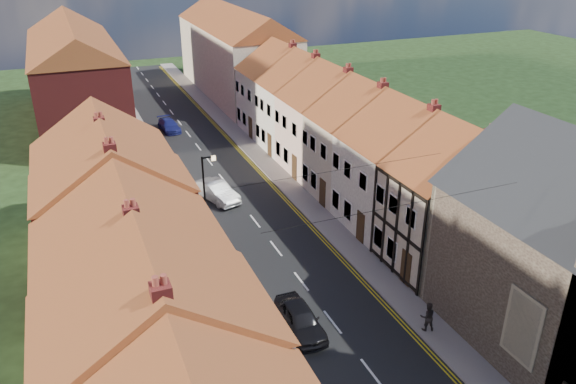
{
  "coord_description": "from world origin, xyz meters",
  "views": [
    {
      "loc": [
        -11.04,
        -10.72,
        18.28
      ],
      "look_at": [
        1.09,
        18.63,
        3.5
      ],
      "focal_mm": 35.0,
      "sensor_mm": 36.0,
      "label": 1
    }
  ],
  "objects_px": {
    "car_near": "(300,319)",
    "car_far": "(169,125)",
    "car_mid": "(217,191)",
    "lamppost": "(206,196)",
    "pedestrian_left": "(276,343)",
    "pedestrian_left_b": "(255,329)",
    "pedestrian_right": "(427,316)"
  },
  "relations": [
    {
      "from": "car_far",
      "to": "pedestrian_right",
      "type": "height_order",
      "value": "pedestrian_right"
    },
    {
      "from": "car_near",
      "to": "pedestrian_left_b",
      "type": "xyz_separation_m",
      "value": [
        -2.53,
        -0.32,
        0.4
      ]
    },
    {
      "from": "car_mid",
      "to": "car_far",
      "type": "bearing_deg",
      "value": 72.09
    },
    {
      "from": "pedestrian_left",
      "to": "pedestrian_left_b",
      "type": "relative_size",
      "value": 0.92
    },
    {
      "from": "pedestrian_right",
      "to": "pedestrian_left_b",
      "type": "xyz_separation_m",
      "value": [
        -8.34,
        2.16,
        0.19
      ]
    },
    {
      "from": "pedestrian_right",
      "to": "pedestrian_left_b",
      "type": "relative_size",
      "value": 0.81
    },
    {
      "from": "lamppost",
      "to": "pedestrian_right",
      "type": "height_order",
      "value": "lamppost"
    },
    {
      "from": "car_near",
      "to": "car_mid",
      "type": "relative_size",
      "value": 0.93
    },
    {
      "from": "pedestrian_left",
      "to": "pedestrian_right",
      "type": "height_order",
      "value": "pedestrian_left"
    },
    {
      "from": "pedestrian_left",
      "to": "pedestrian_left_b",
      "type": "distance_m",
      "value": 1.42
    },
    {
      "from": "car_mid",
      "to": "pedestrian_left_b",
      "type": "bearing_deg",
      "value": -117.56
    },
    {
      "from": "pedestrian_left",
      "to": "car_mid",
      "type": "bearing_deg",
      "value": 85.73
    },
    {
      "from": "car_near",
      "to": "car_far",
      "type": "height_order",
      "value": "car_near"
    },
    {
      "from": "car_near",
      "to": "car_far",
      "type": "xyz_separation_m",
      "value": [
        0.29,
        33.66,
        -0.12
      ]
    },
    {
      "from": "lamppost",
      "to": "pedestrian_left_b",
      "type": "height_order",
      "value": "lamppost"
    },
    {
      "from": "car_far",
      "to": "pedestrian_left_b",
      "type": "distance_m",
      "value": 34.1
    },
    {
      "from": "car_far",
      "to": "lamppost",
      "type": "bearing_deg",
      "value": -100.25
    },
    {
      "from": "car_mid",
      "to": "pedestrian_right",
      "type": "relative_size",
      "value": 2.76
    },
    {
      "from": "pedestrian_left",
      "to": "pedestrian_left_b",
      "type": "xyz_separation_m",
      "value": [
        -0.62,
        1.28,
        0.08
      ]
    },
    {
      "from": "car_far",
      "to": "pedestrian_right",
      "type": "distance_m",
      "value": 36.57
    },
    {
      "from": "lamppost",
      "to": "pedestrian_left",
      "type": "height_order",
      "value": "lamppost"
    },
    {
      "from": "pedestrian_right",
      "to": "pedestrian_left",
      "type": "bearing_deg",
      "value": 10.88
    },
    {
      "from": "pedestrian_left_b",
      "to": "car_mid",
      "type": "bearing_deg",
      "value": 87.56
    },
    {
      "from": "pedestrian_left",
      "to": "pedestrian_left_b",
      "type": "height_order",
      "value": "pedestrian_left_b"
    },
    {
      "from": "car_mid",
      "to": "pedestrian_left",
      "type": "height_order",
      "value": "pedestrian_left"
    },
    {
      "from": "car_far",
      "to": "pedestrian_left_b",
      "type": "relative_size",
      "value": 2.02
    },
    {
      "from": "pedestrian_right",
      "to": "car_mid",
      "type": "bearing_deg",
      "value": -56.16
    },
    {
      "from": "lamppost",
      "to": "car_far",
      "type": "relative_size",
      "value": 1.53
    },
    {
      "from": "car_near",
      "to": "pedestrian_right",
      "type": "bearing_deg",
      "value": -22.83
    },
    {
      "from": "car_near",
      "to": "pedestrian_right",
      "type": "relative_size",
      "value": 2.58
    },
    {
      "from": "car_mid",
      "to": "lamppost",
      "type": "bearing_deg",
      "value": -128.09
    },
    {
      "from": "lamppost",
      "to": "pedestrian_right",
      "type": "xyz_separation_m",
      "value": [
        7.83,
        -12.43,
        -2.63
      ]
    }
  ]
}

